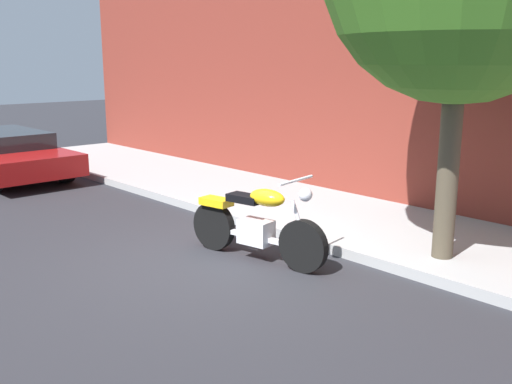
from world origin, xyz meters
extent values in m
plane|color=#28282D|center=(0.00, 0.00, 0.00)|extent=(60.00, 60.00, 0.00)
cube|color=#A0A0A0|center=(0.00, 2.60, 0.07)|extent=(20.68, 2.70, 0.14)
cylinder|color=black|center=(0.94, 0.49, 0.33)|extent=(0.68, 0.23, 0.67)
cylinder|color=black|center=(-0.51, 0.24, 0.33)|extent=(0.68, 0.23, 0.67)
cube|color=silver|center=(0.22, 0.36, 0.38)|extent=(0.48, 0.35, 0.32)
cube|color=silver|center=(0.22, 0.36, 0.31)|extent=(1.32, 0.30, 0.06)
ellipsoid|color=yellow|center=(0.39, 0.39, 0.87)|extent=(0.56, 0.34, 0.22)
cube|color=black|center=(0.04, 0.33, 0.81)|extent=(0.51, 0.32, 0.10)
cube|color=yellow|center=(-0.46, 0.25, 0.69)|extent=(0.47, 0.31, 0.10)
cylinder|color=silver|center=(0.88, 0.48, 0.61)|extent=(0.28, 0.10, 0.58)
cylinder|color=silver|center=(0.82, 0.47, 1.15)|extent=(0.15, 0.70, 0.04)
sphere|color=silver|center=(0.96, 0.49, 0.99)|extent=(0.17, 0.17, 0.17)
cylinder|color=silver|center=(-0.06, 0.48, 0.28)|extent=(0.80, 0.22, 0.09)
cylinder|color=black|center=(-6.29, 0.74, 0.32)|extent=(0.64, 0.23, 0.64)
cylinder|color=black|center=(-9.18, 0.70, 0.32)|extent=(0.64, 0.23, 0.64)
cube|color=maroon|center=(-7.72, -0.05, 0.47)|extent=(4.54, 1.89, 0.45)
cylinder|color=#494031|center=(2.02, 1.92, 1.39)|extent=(0.26, 0.26, 2.78)
camera|label=1|loc=(5.68, -4.63, 2.58)|focal=41.41mm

